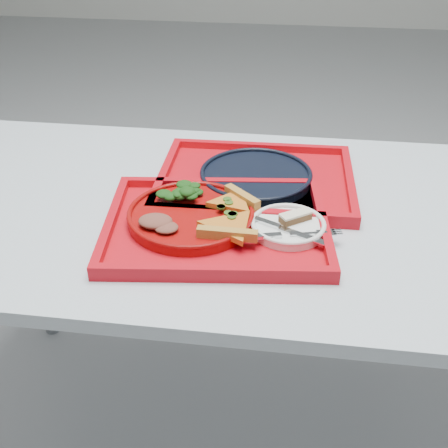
# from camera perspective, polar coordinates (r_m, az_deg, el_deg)

# --- Properties ---
(ground) EXTENTS (10.00, 10.00, 0.00)m
(ground) POSITION_cam_1_polar(r_m,az_deg,el_deg) (1.74, 2.31, -20.05)
(ground) COLOR gray
(ground) RESTS_ON ground
(table) EXTENTS (1.60, 0.80, 0.75)m
(table) POSITION_cam_1_polar(r_m,az_deg,el_deg) (1.27, 2.97, -1.18)
(table) COLOR #ACB9C1
(table) RESTS_ON ground
(tray_main) EXTENTS (0.49, 0.40, 0.01)m
(tray_main) POSITION_cam_1_polar(r_m,az_deg,el_deg) (1.15, -0.75, -0.38)
(tray_main) COLOR #B90914
(tray_main) RESTS_ON table
(tray_far) EXTENTS (0.46, 0.36, 0.01)m
(tray_far) POSITION_cam_1_polar(r_m,az_deg,el_deg) (1.32, 3.24, 4.28)
(tray_far) COLOR #B90914
(tray_far) RESTS_ON table
(dinner_plate) EXTENTS (0.26, 0.26, 0.02)m
(dinner_plate) POSITION_cam_1_polar(r_m,az_deg,el_deg) (1.16, -3.37, 0.71)
(dinner_plate) COLOR maroon
(dinner_plate) RESTS_ON tray_main
(side_plate) EXTENTS (0.15, 0.15, 0.01)m
(side_plate) POSITION_cam_1_polar(r_m,az_deg,el_deg) (1.13, 6.52, -0.36)
(side_plate) COLOR white
(side_plate) RESTS_ON tray_main
(navy_plate) EXTENTS (0.26, 0.26, 0.02)m
(navy_plate) POSITION_cam_1_polar(r_m,az_deg,el_deg) (1.32, 3.26, 4.81)
(navy_plate) COLOR black
(navy_plate) RESTS_ON tray_far
(pizza_slice_a) EXTENTS (0.12, 0.13, 0.02)m
(pizza_slice_a) POSITION_cam_1_polar(r_m,az_deg,el_deg) (1.10, 0.59, -0.06)
(pizza_slice_a) COLOR orange
(pizza_slice_a) RESTS_ON dinner_plate
(pizza_slice_b) EXTENTS (0.15, 0.15, 0.02)m
(pizza_slice_b) POSITION_cam_1_polar(r_m,az_deg,el_deg) (1.18, 0.81, 2.35)
(pizza_slice_b) COLOR orange
(pizza_slice_b) RESTS_ON dinner_plate
(salad_heap) EXTENTS (0.08, 0.07, 0.04)m
(salad_heap) POSITION_cam_1_polar(r_m,az_deg,el_deg) (1.20, -4.56, 3.42)
(salad_heap) COLOR black
(salad_heap) RESTS_ON dinner_plate
(meat_portion) EXTENTS (0.07, 0.05, 0.02)m
(meat_portion) POSITION_cam_1_polar(r_m,az_deg,el_deg) (1.11, -6.98, 0.29)
(meat_portion) COLOR brown
(meat_portion) RESTS_ON dinner_plate
(dessert_bar) EXTENTS (0.07, 0.06, 0.02)m
(dessert_bar) POSITION_cam_1_polar(r_m,az_deg,el_deg) (1.14, 7.27, 0.74)
(dessert_bar) COLOR #4A3118
(dessert_bar) RESTS_ON side_plate
(knife) EXTENTS (0.17, 0.09, 0.01)m
(knife) POSITION_cam_1_polar(r_m,az_deg,el_deg) (1.11, 6.36, -0.54)
(knife) COLOR silver
(knife) RESTS_ON side_plate
(fork) EXTENTS (0.18, 0.07, 0.01)m
(fork) POSITION_cam_1_polar(r_m,az_deg,el_deg) (1.09, 6.62, -1.08)
(fork) COLOR silver
(fork) RESTS_ON side_plate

